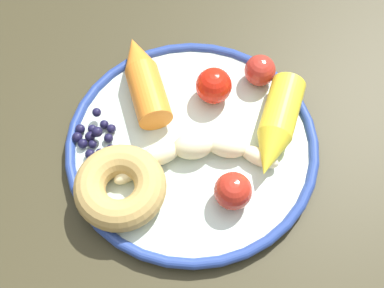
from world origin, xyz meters
name	(u,v)px	position (x,y,z in m)	size (l,w,h in m)	color
dining_table	(204,190)	(0.00, 0.00, 0.63)	(0.99, 0.98, 0.71)	#38331E
plate	(192,145)	(0.01, 0.02, 0.72)	(0.29, 0.29, 0.02)	silver
banana	(194,152)	(-0.01, 0.01, 0.74)	(0.11, 0.17, 0.03)	beige
carrot_orange	(144,78)	(0.06, 0.10, 0.74)	(0.12, 0.11, 0.04)	orange
carrot_yellow	(277,127)	(0.06, -0.06, 0.74)	(0.13, 0.05, 0.04)	yellow
donut	(120,187)	(-0.08, 0.07, 0.74)	(0.10, 0.10, 0.03)	tan
blueberry_pile	(94,137)	(-0.03, 0.13, 0.73)	(0.06, 0.05, 0.02)	#191638
tomato_near	(233,191)	(-0.04, -0.04, 0.75)	(0.04, 0.04, 0.04)	red
tomato_mid	(214,86)	(0.08, 0.02, 0.75)	(0.04, 0.04, 0.04)	red
tomato_far	(260,70)	(0.12, -0.02, 0.74)	(0.04, 0.04, 0.04)	red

